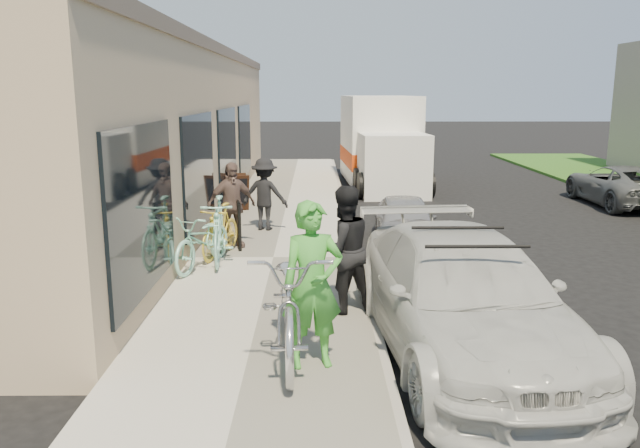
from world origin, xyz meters
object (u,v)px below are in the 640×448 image
object	(u,v)px
bike_rack	(238,219)
far_car_gray	(620,185)
sandwich_board	(237,192)
sedan_white	(463,296)
woman_rider	(312,285)
sedan_silver	(405,221)
bystander_b	(231,205)
tandem_bike	(290,300)
moving_truck	(381,146)
bystander_a	(265,194)
cruiser_bike_a	(219,230)
cruiser_bike_b	(203,240)
cruiser_bike_c	(220,231)
man_standing	(343,249)

from	to	relation	value
bike_rack	far_car_gray	size ratio (longest dim) A/B	0.23
sandwich_board	sedan_white	bearing A→B (deg)	-82.40
sedan_white	far_car_gray	bearing A→B (deg)	51.09
bike_rack	woman_rider	size ratio (longest dim) A/B	0.51
sedan_silver	bystander_b	bearing A→B (deg)	-163.65
sedan_white	tandem_bike	distance (m)	2.07
moving_truck	bystander_a	world-z (taller)	moving_truck
moving_truck	sedan_white	bearing A→B (deg)	-94.83
cruiser_bike_a	tandem_bike	bearing A→B (deg)	-75.37
bike_rack	sedan_silver	world-z (taller)	bike_rack
sedan_silver	tandem_bike	size ratio (longest dim) A/B	1.20
woman_rider	cruiser_bike_b	size ratio (longest dim) A/B	1.01
bike_rack	far_car_gray	xyz separation A→B (m)	(10.00, 5.40, -0.16)
cruiser_bike_a	cruiser_bike_b	bearing A→B (deg)	-123.91
bike_rack	cruiser_bike_c	distance (m)	0.71
tandem_bike	woman_rider	size ratio (longest dim) A/B	1.35
far_car_gray	bystander_b	size ratio (longest dim) A/B	2.43
sedan_white	woman_rider	size ratio (longest dim) A/B	2.79
tandem_bike	woman_rider	distance (m)	0.47
bystander_b	cruiser_bike_b	bearing A→B (deg)	-131.79
man_standing	cruiser_bike_b	xyz separation A→B (m)	(-2.29, 2.19, -0.39)
sedan_white	tandem_bike	size ratio (longest dim) A/B	2.06
sandwich_board	woman_rider	distance (m)	9.44
cruiser_bike_a	woman_rider	bearing A→B (deg)	-73.62
sedan_silver	cruiser_bike_a	xyz separation A→B (m)	(-3.55, -1.84, 0.21)
sedan_silver	man_standing	distance (m)	4.68
far_car_gray	woman_rider	world-z (taller)	woman_rider
sedan_silver	bystander_a	distance (m)	3.08
moving_truck	bystander_b	bearing A→B (deg)	-115.25
sandwich_board	far_car_gray	bearing A→B (deg)	-7.73
sedan_silver	cruiser_bike_a	size ratio (longest dim) A/B	1.57
man_standing	bike_rack	bearing A→B (deg)	-87.48
sandwich_board	bike_rack	bearing A→B (deg)	-98.63
sedan_silver	bystander_a	world-z (taller)	bystander_a
moving_truck	woman_rider	size ratio (longest dim) A/B	3.36
sandwich_board	woman_rider	xyz separation A→B (m)	(1.95, -9.22, 0.45)
sedan_silver	cruiser_bike_c	distance (m)	3.88
sandwich_board	tandem_bike	xyz separation A→B (m)	(1.70, -8.94, 0.18)
sedan_white	bike_rack	bearing A→B (deg)	119.48
sandwich_board	cruiser_bike_b	distance (m)	5.29
moving_truck	cruiser_bike_a	world-z (taller)	moving_truck
far_car_gray	bystander_a	size ratio (longest dim) A/B	2.57
sedan_white	moving_truck	size ratio (longest dim) A/B	0.83
cruiser_bike_b	sedan_silver	bearing A→B (deg)	48.54
far_car_gray	woman_rider	bearing A→B (deg)	51.61
bike_rack	cruiser_bike_b	world-z (taller)	cruiser_bike_b
far_car_gray	cruiser_bike_a	size ratio (longest dim) A/B	2.13
sandwich_board	far_car_gray	distance (m)	10.60
tandem_bike	bystander_a	xyz separation A→B (m)	(-0.81, 6.64, 0.13)
sedan_silver	woman_rider	xyz separation A→B (m)	(-1.88, -6.15, 0.56)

